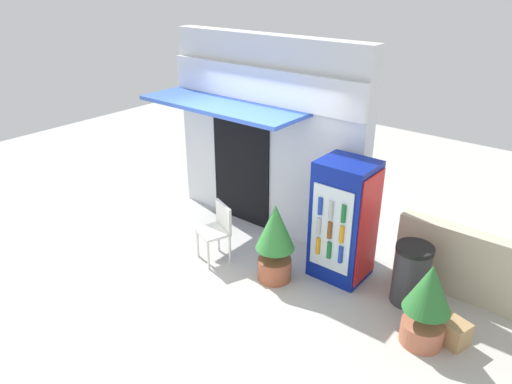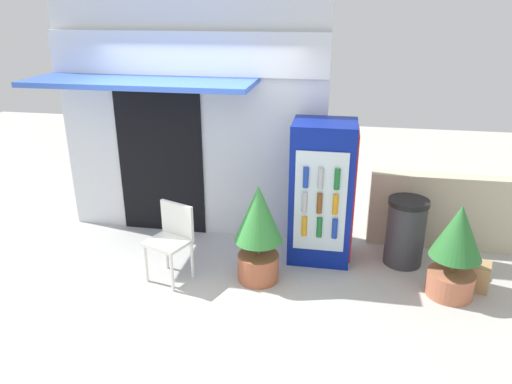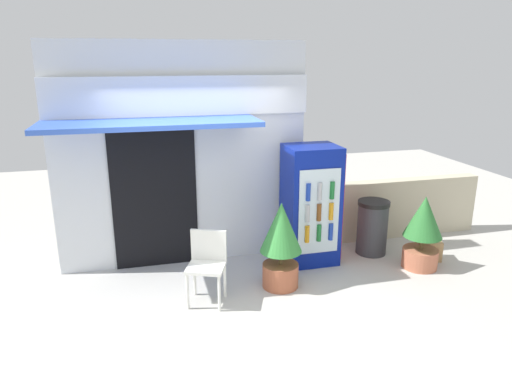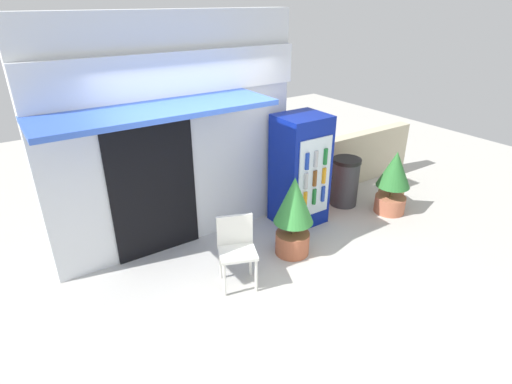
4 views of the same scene
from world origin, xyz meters
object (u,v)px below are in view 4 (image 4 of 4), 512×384
Objects in this scene: potted_plant_near_shop at (294,212)px; potted_plant_curbside at (394,179)px; plastic_chair at (236,245)px; cardboard_box at (391,195)px; drink_cooler at (301,171)px; trash_bin at (345,182)px.

potted_plant_curbside is (2.08, 0.05, -0.06)m from potted_plant_near_shop.
cardboard_box is at bearing 6.42° from plastic_chair.
cardboard_box is at bearing -13.29° from drink_cooler.
potted_plant_curbside is at bearing -55.80° from trash_bin.
plastic_chair is at bearing -173.58° from cardboard_box.
plastic_chair reaches higher than cardboard_box.
drink_cooler is at bearing 156.65° from potted_plant_curbside.
drink_cooler is 1.58m from potted_plant_curbside.
potted_plant_curbside is at bearing -23.35° from drink_cooler.
trash_bin is (1.65, 0.68, -0.22)m from potted_plant_near_shop.
trash_bin is at bearing 124.20° from potted_plant_curbside.
cardboard_box is (0.28, 0.21, -0.43)m from potted_plant_curbside.
trash_bin is at bearing 149.55° from cardboard_box.
potted_plant_near_shop is at bearing -173.67° from cardboard_box.
drink_cooler is 1.63× the size of potted_plant_curbside.
cardboard_box is (3.32, 0.37, -0.38)m from plastic_chair.
potted_plant_curbside is at bearing 3.02° from plastic_chair.
plastic_chair is 0.84× the size of potted_plant_curbside.
trash_bin is (2.62, 0.79, -0.11)m from plastic_chair.
potted_plant_near_shop is at bearing 6.63° from plastic_chair.
drink_cooler is 2.07× the size of trash_bin.
potted_plant_curbside is at bearing 1.35° from potted_plant_near_shop.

